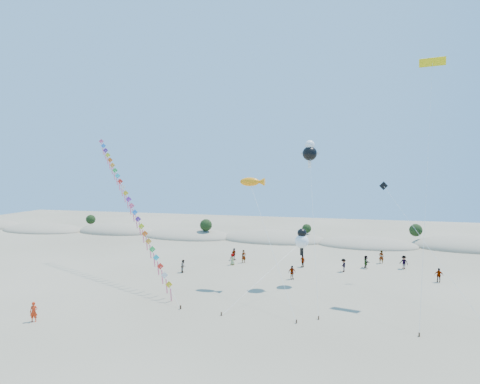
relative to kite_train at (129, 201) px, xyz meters
name	(u,v)px	position (x,y,z in m)	size (l,w,h in m)	color
ground	(161,350)	(12.26, -17.10, -8.95)	(160.00, 160.00, 0.00)	#7D7056
dune_ridge	(278,240)	(13.31, 28.04, -8.84)	(145.30, 11.49, 5.57)	gray
kite_train	(129,201)	(0.00, 0.00, 0.00)	(19.67, 17.08, 17.49)	#3F2D1E
fish_kite	(252,182)	(14.90, 0.08, 2.31)	(7.44, 10.49, 11.77)	#3F2D1E
cartoon_kite_low	(302,240)	(20.13, 1.34, -3.96)	(6.54, 11.92, 6.21)	#3F2D1E
cartoon_kite_high	(310,152)	(20.82, 2.31, 5.59)	(2.83, 11.71, 15.84)	#3F2D1E
parafoil_kite	(432,66)	(32.77, 1.38, 13.90)	(3.92, 12.29, 23.70)	#3F2D1E
dark_kite	(406,216)	(30.85, 2.79, -1.23)	(7.44, 12.24, 11.27)	#3F2D1E
flyer_foreground	(34,312)	(-0.27, -15.01, -8.12)	(0.60, 0.40, 1.66)	red
beachgoers	(320,263)	(21.70, 8.89, -8.13)	(30.22, 11.78, 1.76)	slate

